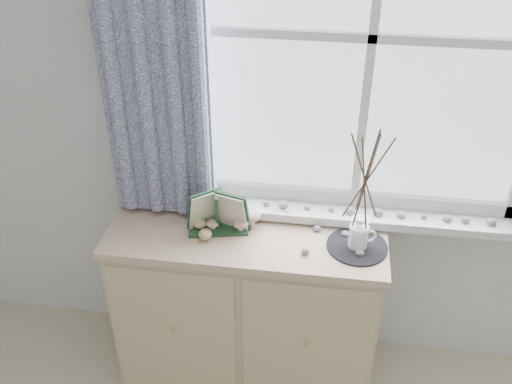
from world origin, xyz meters
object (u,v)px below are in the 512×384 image
twig_pitcher (366,176)px  sideboard (247,305)px  botanical_book (216,215)px  toadstool_cluster (236,214)px

twig_pitcher → sideboard: bearing=160.9°
sideboard → twig_pitcher: twig_pitcher is taller
botanical_book → toadstool_cluster: bearing=37.7°
sideboard → toadstool_cluster: toadstool_cluster is taller
toadstool_cluster → twig_pitcher: size_ratio=0.38×
sideboard → botanical_book: size_ratio=4.15×
twig_pitcher → botanical_book: bearing=163.4°
sideboard → botanical_book: botanical_book is taller
botanical_book → twig_pitcher: size_ratio=0.48×
toadstool_cluster → twig_pitcher: 0.61m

